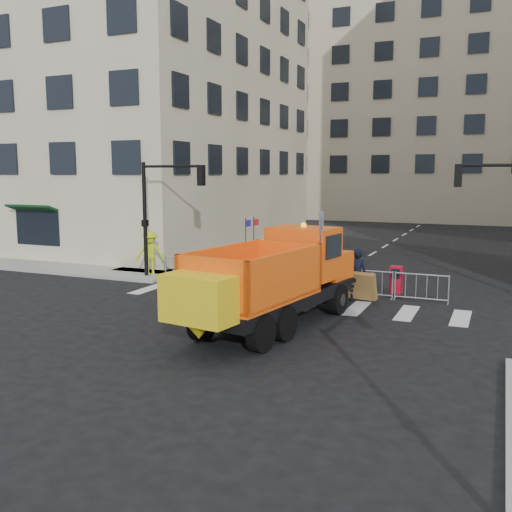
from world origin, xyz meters
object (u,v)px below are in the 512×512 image
at_px(cop_a, 357,275).
at_px(cop_b, 339,273).
at_px(plow_truck, 272,277).
at_px(worker, 150,253).
at_px(newspaper_box, 396,280).
at_px(cop_c, 328,277).

xyz_separation_m(cop_a, cop_b, (-0.77, 0.28, -0.05)).
height_order(plow_truck, worker, plow_truck).
bearing_deg(plow_truck, cop_a, -8.32).
bearing_deg(newspaper_box, cop_a, -130.59).
bearing_deg(newspaper_box, worker, -175.25).
xyz_separation_m(plow_truck, cop_b, (0.75, 5.19, -0.66)).
height_order(plow_truck, cop_c, plow_truck).
distance_m(plow_truck, cop_b, 5.29).
bearing_deg(cop_a, cop_c, 22.61).
height_order(plow_truck, cop_b, plow_truck).
bearing_deg(cop_b, newspaper_box, -140.49).
relative_size(cop_c, worker, 0.95).
bearing_deg(cop_c, newspaper_box, 163.70).
distance_m(worker, newspaper_box, 11.46).
height_order(cop_a, newspaper_box, cop_a).
bearing_deg(cop_c, cop_a, 157.54).
xyz_separation_m(cop_b, newspaper_box, (2.06, 1.03, -0.28)).
relative_size(plow_truck, cop_c, 5.03).
relative_size(plow_truck, cop_a, 4.76).
bearing_deg(plow_truck, cop_c, 1.11).
distance_m(cop_c, newspaper_box, 3.00).
height_order(cop_b, worker, worker).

